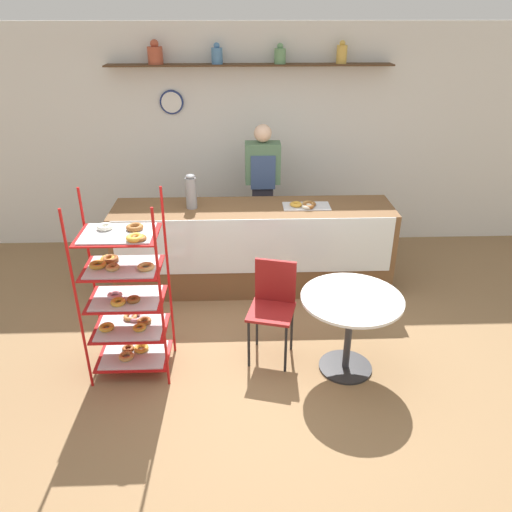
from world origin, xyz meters
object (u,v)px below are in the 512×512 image
(coffee_carafe, at_px, (191,192))
(pastry_rack, at_px, (126,296))
(donut_tray_counter, at_px, (305,205))
(cafe_table, at_px, (350,315))
(person_worker, at_px, (262,190))
(cafe_chair, at_px, (273,300))

(coffee_carafe, bearing_deg, pastry_rack, -107.12)
(pastry_rack, bearing_deg, donut_tray_counter, 40.49)
(pastry_rack, height_order, cafe_table, pastry_rack)
(person_worker, xyz_separation_m, cafe_chair, (0.01, -1.85, -0.36))
(cafe_table, xyz_separation_m, coffee_carafe, (-1.41, 1.49, 0.57))
(pastry_rack, relative_size, person_worker, 0.94)
(donut_tray_counter, bearing_deg, cafe_chair, -108.75)
(pastry_rack, relative_size, donut_tray_counter, 3.20)
(person_worker, relative_size, coffee_carafe, 4.60)
(cafe_chair, bearing_deg, person_worker, 105.18)
(cafe_chair, height_order, donut_tray_counter, donut_tray_counter)
(pastry_rack, bearing_deg, cafe_table, -2.35)
(person_worker, height_order, cafe_chair, person_worker)
(cafe_table, relative_size, cafe_chair, 0.94)
(person_worker, height_order, donut_tray_counter, person_worker)
(cafe_chair, xyz_separation_m, donut_tray_counter, (0.41, 1.21, 0.41))
(pastry_rack, bearing_deg, coffee_carafe, 72.88)
(donut_tray_counter, bearing_deg, person_worker, 123.55)
(cafe_chair, height_order, coffee_carafe, coffee_carafe)
(cafe_table, relative_size, coffee_carafe, 2.29)
(cafe_chair, distance_m, coffee_carafe, 1.57)
(cafe_table, distance_m, coffee_carafe, 2.13)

